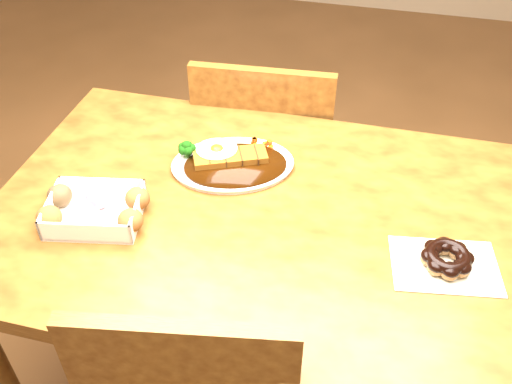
% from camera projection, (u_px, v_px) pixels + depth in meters
% --- Properties ---
extents(table, '(1.20, 0.80, 0.75)m').
position_uv_depth(table, '(260.00, 243.00, 1.32)').
color(table, '#4D250F').
rests_on(table, ground).
extents(chair_far, '(0.45, 0.45, 0.87)m').
position_uv_depth(chair_far, '(267.00, 159.00, 1.85)').
color(chair_far, '#4D250F').
rests_on(chair_far, ground).
extents(katsu_curry_plate, '(0.34, 0.29, 0.06)m').
position_uv_depth(katsu_curry_plate, '(231.00, 161.00, 1.37)').
color(katsu_curry_plate, white).
rests_on(katsu_curry_plate, table).
extents(donut_box, '(0.24, 0.19, 0.06)m').
position_uv_depth(donut_box, '(94.00, 209.00, 1.22)').
color(donut_box, white).
rests_on(donut_box, table).
extents(pon_de_ring, '(0.23, 0.18, 0.04)m').
position_uv_depth(pon_de_ring, '(447.00, 259.00, 1.12)').
color(pon_de_ring, silver).
rests_on(pon_de_ring, table).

